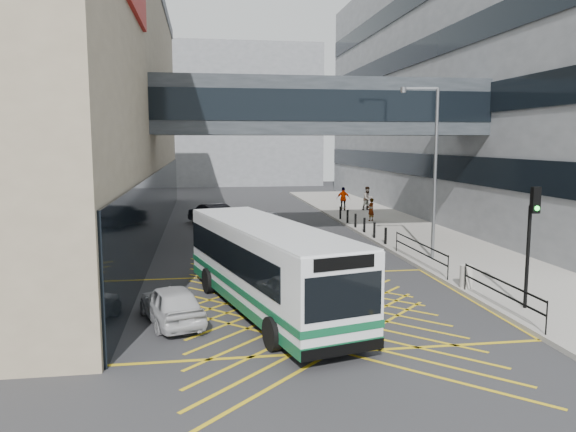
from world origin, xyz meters
name	(u,v)px	position (x,y,z in m)	size (l,w,h in m)	color
ground	(305,305)	(0.00, 0.00, 0.00)	(120.00, 120.00, 0.00)	#333335
building_right	(543,87)	(23.98, 24.00, 10.00)	(24.09, 44.00, 20.00)	slate
building_far	(211,117)	(-2.00, 60.00, 9.00)	(28.00, 16.00, 18.00)	slate
skybridge	(320,108)	(3.00, 12.00, 7.50)	(20.00, 4.10, 3.00)	#30353A
pavement	(402,230)	(9.00, 15.00, 0.08)	(6.00, 54.00, 0.16)	#9D988F
box_junction	(305,305)	(0.00, 0.00, 0.00)	(12.00, 9.00, 0.01)	gold
bus	(266,265)	(-1.43, -0.41, 1.57)	(5.00, 10.72, 2.93)	silver
car_white	(172,303)	(-4.50, -1.28, 0.63)	(1.61, 3.93, 1.25)	silver
car_dark	(211,214)	(-2.90, 19.60, 0.74)	(1.85, 4.73, 1.48)	black
car_silver	(267,221)	(0.57, 16.30, 0.67)	(1.83, 4.34, 1.35)	#9EA3A7
traffic_light	(531,230)	(7.07, -2.08, 2.79)	(0.30, 0.47, 4.05)	black
street_lamp	(432,162)	(7.13, 6.28, 4.70)	(1.81, 0.52, 7.97)	slate
litter_bin	(466,276)	(6.34, 0.81, 0.59)	(0.49, 0.49, 0.85)	#ADA89E
kerb_railings	(451,263)	(6.15, 1.78, 0.88)	(0.05, 12.54, 1.00)	black
bollards	(360,223)	(6.25, 15.00, 0.61)	(0.14, 10.14, 0.90)	black
pedestrian_a	(371,210)	(8.13, 18.79, 0.95)	(0.63, 0.45, 1.57)	gray
pedestrian_b	(368,198)	(9.71, 24.78, 1.11)	(0.93, 0.54, 1.89)	gray
pedestrian_c	(343,199)	(7.73, 24.93, 1.09)	(1.10, 0.53, 1.87)	gray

